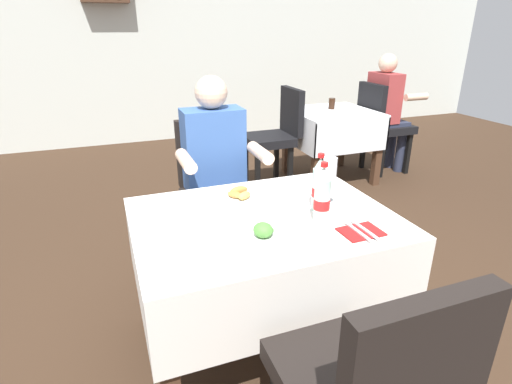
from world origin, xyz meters
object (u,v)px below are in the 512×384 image
at_px(cola_bottle_primary, 322,197).
at_px(cola_bottle_secondary, 319,186).
at_px(background_chair_left, 276,132).
at_px(background_chair_right, 382,122).
at_px(background_table_tumbler, 332,104).
at_px(background_patron, 387,108).
at_px(plate_near_camera, 264,233).
at_px(napkin_cutlery_set, 361,231).
at_px(chair_far_diner_seat, 216,187).
at_px(plate_far_diner, 238,196).
at_px(main_dining_table, 264,248).
at_px(seated_diner_far, 217,170).
at_px(beer_glass_left, 329,179).
at_px(background_dining_table, 331,129).

height_order(cola_bottle_primary, cola_bottle_secondary, cola_bottle_primary).
distance_m(background_chair_left, background_chair_right, 1.23).
bearing_deg(background_table_tumbler, background_patron, -8.08).
height_order(plate_near_camera, napkin_cutlery_set, plate_near_camera).
distance_m(chair_far_diner_seat, plate_far_diner, 0.63).
height_order(main_dining_table, seated_diner_far, seated_diner_far).
bearing_deg(background_table_tumbler, beer_glass_left, -120.91).
bearing_deg(cola_bottle_primary, background_dining_table, 58.18).
xyz_separation_m(plate_near_camera, beer_glass_left, (0.42, 0.23, 0.10)).
bearing_deg(napkin_cutlery_set, plate_near_camera, 165.34).
distance_m(cola_bottle_secondary, napkin_cutlery_set, 0.30).
distance_m(main_dining_table, background_chair_right, 2.96).
bearing_deg(background_chair_right, cola_bottle_secondary, -133.02).
bearing_deg(background_table_tumbler, background_chair_left, -172.22).
xyz_separation_m(plate_far_diner, background_dining_table, (1.60, 1.79, -0.21)).
height_order(beer_glass_left, background_table_tumbler, beer_glass_left).
height_order(cola_bottle_secondary, background_patron, background_patron).
xyz_separation_m(plate_near_camera, background_chair_right, (2.24, 2.21, -0.19)).
xyz_separation_m(seated_diner_far, plate_far_diner, (-0.03, -0.50, 0.03)).
relative_size(background_dining_table, background_chair_right, 0.84).
distance_m(seated_diner_far, napkin_cutlery_set, 1.07).
bearing_deg(background_dining_table, cola_bottle_primary, -121.82).
relative_size(plate_far_diner, napkin_cutlery_set, 1.20).
bearing_deg(beer_glass_left, napkin_cutlery_set, -95.36).
distance_m(chair_far_diner_seat, napkin_cutlery_set, 1.18).
xyz_separation_m(plate_near_camera, napkin_cutlery_set, (0.39, -0.10, -0.01)).
bearing_deg(plate_near_camera, background_dining_table, 53.63).
bearing_deg(plate_far_diner, background_table_tumbler, 48.97).
bearing_deg(background_dining_table, background_patron, 0.00).
bearing_deg(napkin_cutlery_set, background_table_tumbler, 62.09).
bearing_deg(main_dining_table, plate_near_camera, -111.08).
height_order(cola_bottle_secondary, background_table_tumbler, cola_bottle_secondary).
xyz_separation_m(beer_glass_left, background_patron, (1.87, 1.98, -0.13)).
relative_size(plate_near_camera, background_patron, 0.19).
distance_m(cola_bottle_secondary, background_dining_table, 2.43).
xyz_separation_m(napkin_cutlery_set, background_patron, (1.90, 2.31, -0.02)).
height_order(plate_far_diner, background_table_tumbler, background_table_tumbler).
height_order(plate_far_diner, background_dining_table, plate_far_diner).
bearing_deg(background_patron, napkin_cutlery_set, -129.42).
height_order(seated_diner_far, beer_glass_left, seated_diner_far).
relative_size(cola_bottle_primary, napkin_cutlery_set, 1.46).
bearing_deg(cola_bottle_primary, background_table_tumbler, 58.52).
bearing_deg(chair_far_diner_seat, seated_diner_far, -100.49).
relative_size(cola_bottle_secondary, napkin_cutlery_set, 1.42).
relative_size(cola_bottle_secondary, background_chair_left, 0.28).
height_order(chair_far_diner_seat, napkin_cutlery_set, chair_far_diner_seat).
distance_m(background_chair_right, background_table_tumbler, 0.63).
relative_size(beer_glass_left, cola_bottle_primary, 0.81).
xyz_separation_m(napkin_cutlery_set, background_dining_table, (1.23, 2.31, -0.20)).
relative_size(background_dining_table, background_chair_left, 0.84).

